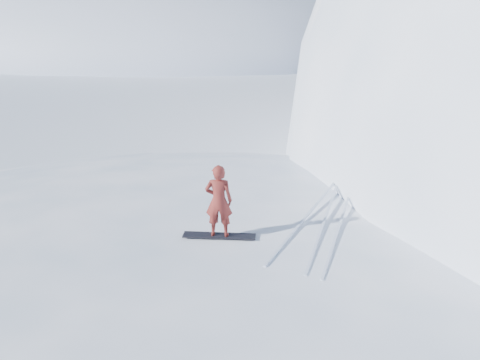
# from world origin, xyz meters

# --- Properties ---
(far_ridge_a) EXTENTS (120.00, 70.00, 28.00)m
(far_ridge_a) POSITION_xyz_m (-70.00, 60.00, 0.00)
(far_ridge_a) COLOR white
(far_ridge_a) RESTS_ON ground
(far_ridge_c) EXTENTS (140.00, 90.00, 36.00)m
(far_ridge_c) POSITION_xyz_m (-40.00, 110.00, 0.00)
(far_ridge_c) COLOR white
(far_ridge_c) RESTS_ON ground
(snowboard) EXTENTS (1.69, 1.01, 0.03)m
(snowboard) POSITION_xyz_m (-1.85, 3.64, 2.41)
(snowboard) COLOR black
(snowboard) RESTS_ON near_ridge
(snowboarder) EXTENTS (0.75, 0.64, 1.74)m
(snowboarder) POSITION_xyz_m (-1.85, 3.64, 3.30)
(snowboarder) COLOR maroon
(snowboarder) RESTS_ON snowboard
(board_tracks) EXTENTS (1.86, 5.98, 0.04)m
(board_tracks) POSITION_xyz_m (-0.05, 5.84, 2.42)
(board_tracks) COLOR silver
(board_tracks) RESTS_ON ground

